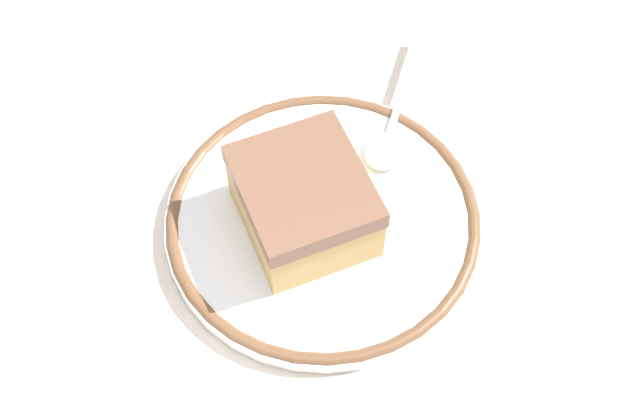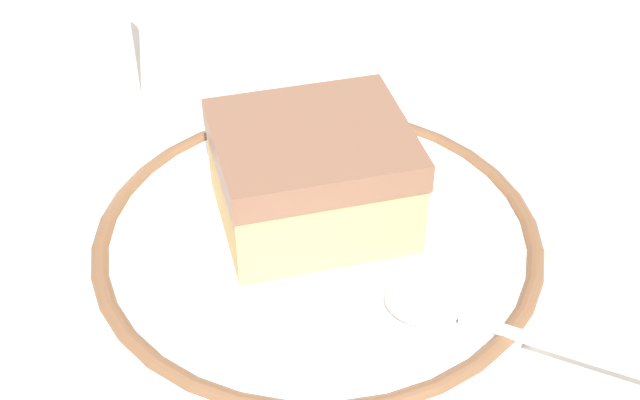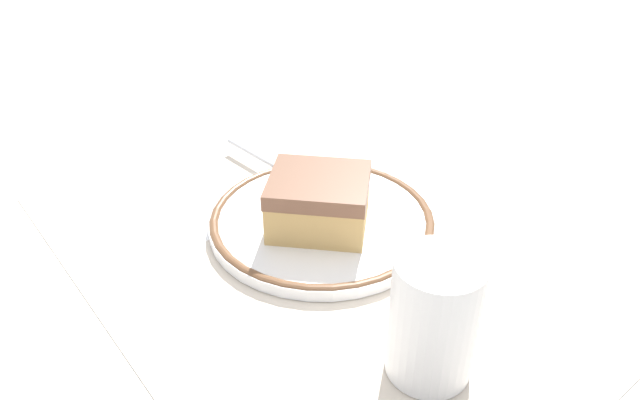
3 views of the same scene
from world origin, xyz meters
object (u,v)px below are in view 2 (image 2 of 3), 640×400
at_px(plate, 320,238).
at_px(spoon, 470,318).
at_px(cup, 79,41).
at_px(napkin, 620,172).
at_px(cake_slice, 313,175).

height_order(plate, spoon, spoon).
xyz_separation_m(cup, napkin, (0.30, 0.08, -0.04)).
distance_m(cake_slice, cup, 0.18).
relative_size(spoon, napkin, 1.04).
bearing_deg(spoon, cup, 165.45).
bearing_deg(plate, napkin, 49.19).
distance_m(plate, cup, 0.20).
xyz_separation_m(plate, spoon, (0.09, -0.02, 0.01)).
bearing_deg(cup, napkin, 15.62).
xyz_separation_m(plate, napkin, (0.11, 0.13, -0.01)).
xyz_separation_m(cake_slice, cup, (-0.18, 0.04, 0.00)).
xyz_separation_m(cake_slice, napkin, (0.12, 0.12, -0.04)).
bearing_deg(napkin, cake_slice, -134.68).
bearing_deg(spoon, napkin, 79.48).
relative_size(cake_slice, napkin, 0.88).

